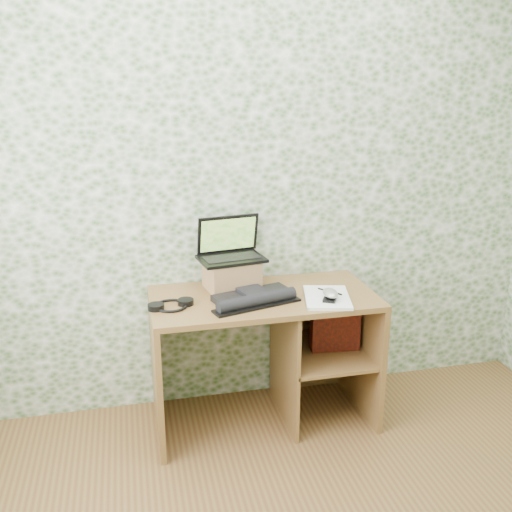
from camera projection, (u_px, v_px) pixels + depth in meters
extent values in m
plane|color=silver|center=(251.00, 184.00, 3.17)|extent=(3.50, 0.00, 3.50)
cube|color=brown|center=(263.00, 298.00, 3.05)|extent=(1.20, 0.60, 0.03)
cube|color=brown|center=(157.00, 373.00, 3.04)|extent=(0.03, 0.60, 0.72)
cube|color=brown|center=(362.00, 350.00, 3.29)|extent=(0.03, 0.60, 0.72)
cube|color=brown|center=(284.00, 359.00, 3.19)|extent=(0.02, 0.56, 0.72)
cube|color=brown|center=(323.00, 351.00, 3.23)|extent=(0.46, 0.56, 0.02)
cube|color=brown|center=(309.00, 333.00, 3.51)|extent=(0.48, 0.02, 0.72)
cube|color=olive|center=(232.00, 274.00, 3.13)|extent=(0.31, 0.27, 0.16)
cube|color=black|center=(231.00, 259.00, 3.10)|extent=(0.38, 0.29, 0.02)
cube|color=black|center=(232.00, 257.00, 3.09)|extent=(0.31, 0.17, 0.00)
cube|color=black|center=(228.00, 234.00, 3.15)|extent=(0.35, 0.11, 0.22)
cube|color=#2A5718|center=(228.00, 235.00, 3.15)|extent=(0.31, 0.09, 0.18)
cube|color=black|center=(252.00, 296.00, 3.00)|extent=(0.44, 0.26, 0.03)
cube|color=black|center=(252.00, 294.00, 3.00)|extent=(0.16, 0.16, 0.05)
cylinder|color=black|center=(257.00, 300.00, 2.89)|extent=(0.44, 0.18, 0.07)
cube|color=black|center=(257.00, 305.00, 2.90)|extent=(0.48, 0.22, 0.01)
torus|color=black|center=(171.00, 306.00, 2.89)|extent=(0.20, 0.20, 0.01)
cylinder|color=black|center=(156.00, 307.00, 2.86)|extent=(0.08, 0.08, 0.03)
cylinder|color=black|center=(186.00, 302.00, 2.92)|extent=(0.08, 0.08, 0.03)
cube|color=white|center=(327.00, 297.00, 3.00)|extent=(0.30, 0.37, 0.02)
ellipsoid|color=#B6B6B8|center=(330.00, 296.00, 2.95)|extent=(0.12, 0.14, 0.04)
cylinder|color=black|center=(330.00, 291.00, 3.05)|extent=(0.10, 0.12, 0.01)
cube|color=maroon|center=(335.00, 322.00, 3.19)|extent=(0.28, 0.11, 0.33)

